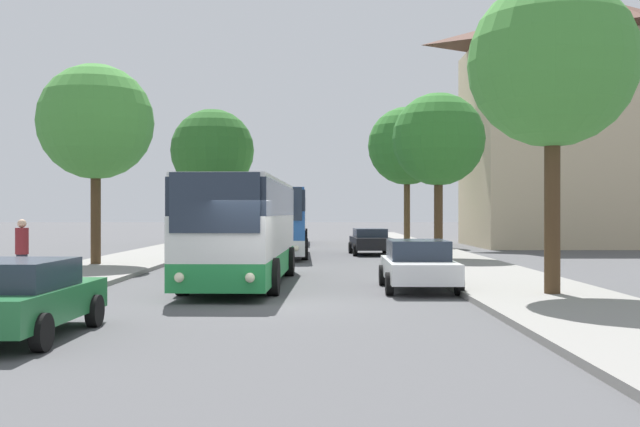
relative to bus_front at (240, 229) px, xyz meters
name	(u,v)px	position (x,y,z in m)	size (l,w,h in m)	color
ground_plane	(262,304)	(1.04, -4.93, -1.71)	(300.00, 300.00, 0.00)	#4C4C4F
sidewalk_right	(553,301)	(8.04, -4.93, -1.63)	(4.00, 120.00, 0.15)	gray
building_right_background	(595,122)	(20.58, 25.90, 6.39)	(16.49, 10.22, 16.20)	#C6B28E
bus_front	(240,229)	(0.00, 0.00, 0.00)	(2.92, 10.48, 3.18)	#238942
bus_middle	(276,221)	(0.30, 15.03, 0.07)	(3.03, 11.31, 3.32)	silver
bus_rear	(284,218)	(0.02, 30.35, 0.12)	(2.95, 10.22, 3.43)	#2D519E
parked_car_left_curb	(14,297)	(-2.92, -9.81, -0.98)	(2.08, 4.24, 1.38)	#236B38
parked_car_right_near	(415,264)	(5.15, -1.62, -0.97)	(2.10, 4.44, 1.42)	silver
parked_car_right_far	(367,241)	(4.98, 16.19, -0.98)	(2.17, 4.35, 1.36)	black
pedestrian_waiting_far	(18,252)	(-6.00, -1.96, -0.61)	(0.36, 0.36, 1.87)	#23232D
tree_left_near	(92,122)	(-6.64, 7.05, 4.11)	(4.61, 4.61, 8.00)	#47331E
tree_left_far	(209,151)	(-4.96, 27.88, 4.68)	(5.65, 5.65, 9.08)	#47331E
tree_right_near	(403,146)	(7.97, 25.34, 4.78)	(5.03, 5.03, 8.87)	#513D23
tree_right_mid	(435,140)	(7.77, 11.30, 3.82)	(4.24, 4.24, 7.53)	#47331E
tree_right_far	(548,64)	(8.25, -3.92, 4.26)	(4.27, 4.27, 7.99)	#47331E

